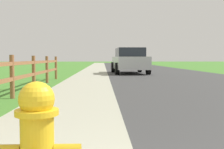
% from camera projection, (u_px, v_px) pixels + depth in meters
% --- Properties ---
extents(ground_plane, '(120.00, 120.00, 0.00)m').
position_uv_depth(ground_plane, '(106.00, 69.00, 25.58)').
color(ground_plane, '#46822D').
extents(road_asphalt, '(7.00, 66.00, 0.01)m').
position_uv_depth(road_asphalt, '(142.00, 68.00, 27.69)').
color(road_asphalt, '#3C3C3C').
rests_on(road_asphalt, ground).
extents(curb_concrete, '(6.00, 66.00, 0.01)m').
position_uv_depth(curb_concrete, '(75.00, 68.00, 27.48)').
color(curb_concrete, '#ACAB94').
rests_on(curb_concrete, ground).
extents(grass_verge, '(5.00, 66.00, 0.00)m').
position_uv_depth(grass_verge, '(59.00, 68.00, 27.43)').
color(grass_verge, '#46822D').
rests_on(grass_verge, ground).
extents(fire_hydrant, '(0.55, 0.45, 0.82)m').
position_uv_depth(fire_hydrant, '(37.00, 147.00, 1.78)').
color(fire_hydrant, yellow).
rests_on(fire_hydrant, ground).
extents(rail_fence, '(0.11, 12.97, 1.05)m').
position_uv_depth(rail_fence, '(12.00, 73.00, 6.81)').
color(rail_fence, '#8F5B37').
rests_on(rail_fence, ground).
extents(parked_suv_silver, '(2.25, 4.82, 1.62)m').
position_uv_depth(parked_suv_silver, '(129.00, 61.00, 18.36)').
color(parked_suv_silver, '#B7BABF').
rests_on(parked_suv_silver, ground).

